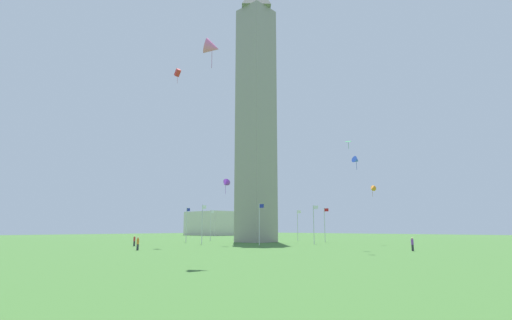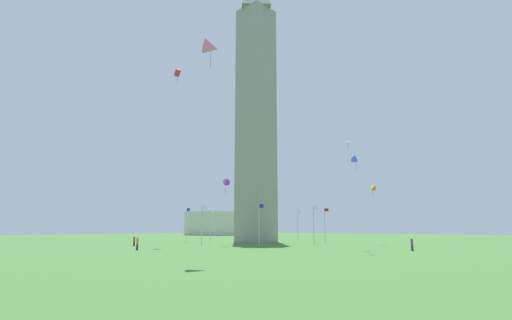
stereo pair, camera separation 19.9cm
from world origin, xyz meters
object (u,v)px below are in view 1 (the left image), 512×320
object	(u,v)px
flagpole_ne	(325,223)
person_purple_shirt	(412,244)
flagpole_se	(254,224)
flagpole_w	(202,222)
flagpole_s	(211,224)
person_red_shirt	(134,241)
kite_blue_delta	(356,160)
kite_red_box	(178,73)
kite_orange_delta	(372,189)
kite_purple_delta	(226,184)
person_orange_shirt	(138,244)
flagpole_sw	(187,223)
distant_building	(211,223)
kite_pink_delta	(212,47)
flagpole_e	(298,224)
kite_green_diamond	(348,142)
flagpole_nw	(260,222)
flagpole_n	(314,222)
obelisk_monument	(256,105)

from	to	relation	value
flagpole_ne	person_purple_shirt	world-z (taller)	flagpole_ne
flagpole_se	flagpole_w	world-z (taller)	same
flagpole_se	flagpole_s	world-z (taller)	same
person_red_shirt	kite_blue_delta	world-z (taller)	kite_blue_delta
kite_blue_delta	kite_red_box	bearing A→B (deg)	-172.62
kite_orange_delta	kite_purple_delta	bearing A→B (deg)	-128.38
kite_purple_delta	kite_blue_delta	size ratio (longest dim) A/B	1.52
person_orange_shirt	flagpole_sw	bearing A→B (deg)	18.16
person_red_shirt	kite_red_box	world-z (taller)	kite_red_box
flagpole_s	kite_blue_delta	bearing A→B (deg)	-19.30
person_red_shirt	kite_orange_delta	distance (m)	43.06
kite_purple_delta	distant_building	world-z (taller)	kite_purple_delta
person_purple_shirt	kite_blue_delta	size ratio (longest dim) A/B	1.01
person_red_shirt	kite_blue_delta	xyz separation A→B (m)	(35.31, 10.35, 10.67)
flagpole_ne	kite_pink_delta	bearing A→B (deg)	-69.15
flagpole_e	kite_orange_delta	distance (m)	26.20
person_orange_shirt	kite_blue_delta	xyz separation A→B (m)	(24.36, 16.18, 10.64)
flagpole_s	kite_orange_delta	xyz separation A→B (m)	(38.58, 5.78, 6.11)
person_red_shirt	kite_red_box	size ratio (longest dim) A/B	0.61
kite_red_box	kite_green_diamond	bearing A→B (deg)	19.84
flagpole_se	person_red_shirt	world-z (taller)	flagpole_se
person_red_shirt	kite_green_diamond	size ratio (longest dim) A/B	1.32
flagpole_se	flagpole_nw	world-z (taller)	same
kite_pink_delta	kite_green_diamond	world-z (taller)	kite_pink_delta
flagpole_w	kite_orange_delta	size ratio (longest dim) A/B	3.35
person_purple_shirt	kite_green_diamond	size ratio (longest dim) A/B	1.36
distant_building	person_purple_shirt	bearing A→B (deg)	-27.47
person_purple_shirt	flagpole_ne	bearing A→B (deg)	-12.34
flagpole_n	kite_red_box	bearing A→B (deg)	-126.15
kite_green_diamond	kite_orange_delta	size ratio (longest dim) A/B	0.60
flagpole_se	kite_red_box	xyz separation A→B (m)	(9.78, -31.38, 27.53)
person_purple_shirt	distant_building	world-z (taller)	distant_building
flagpole_ne	kite_pink_delta	xyz separation A→B (m)	(18.30, -48.04, 16.85)
kite_pink_delta	kite_orange_delta	xyz separation A→B (m)	(-4.83, 43.42, -10.75)
person_orange_shirt	kite_blue_delta	distance (m)	31.12
obelisk_monument	kite_purple_delta	bearing A→B (deg)	-65.42
obelisk_monument	kite_blue_delta	size ratio (longest dim) A/B	34.39
distant_building	flagpole_w	bearing A→B (deg)	-41.90
flagpole_e	kite_red_box	size ratio (longest dim) A/B	2.57
flagpole_e	flagpole_nw	world-z (taller)	same
flagpole_se	kite_purple_delta	xyz separation A→B (m)	(17.42, -25.89, 6.61)
obelisk_monument	flagpole_s	xyz separation A→B (m)	(-14.64, 0.00, -26.09)
flagpole_w	flagpole_se	bearing A→B (deg)	112.50
person_orange_shirt	kite_orange_delta	distance (m)	42.58
flagpole_e	kite_green_diamond	distance (m)	39.72
person_orange_shirt	person_purple_shirt	distance (m)	36.55
flagpole_nw	kite_green_diamond	size ratio (longest dim) A/B	5.58
flagpole_n	flagpole_nw	size ratio (longest dim) A/B	1.00
flagpole_s	flagpole_ne	bearing A→B (deg)	22.50
person_red_shirt	kite_blue_delta	distance (m)	38.31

